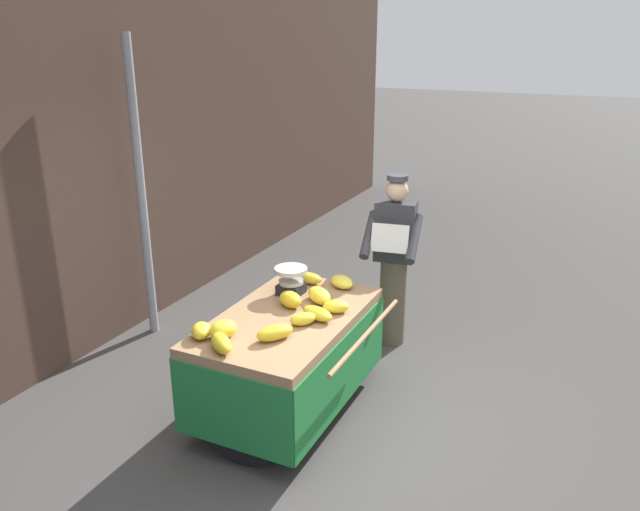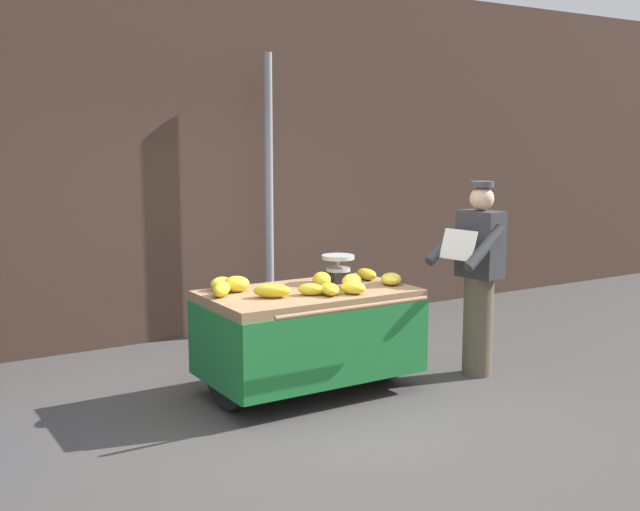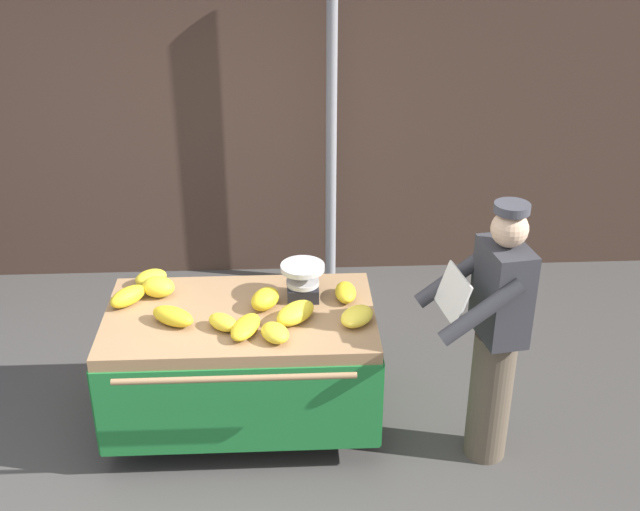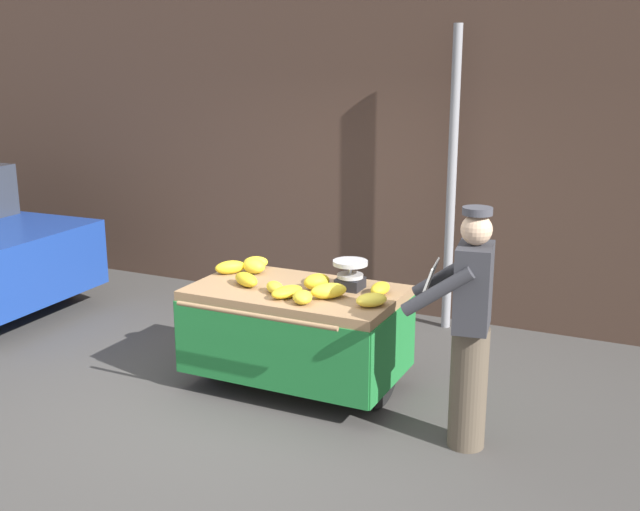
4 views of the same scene
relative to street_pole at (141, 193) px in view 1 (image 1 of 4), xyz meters
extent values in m
plane|color=#423F3D|center=(-0.94, -2.45, -1.48)|extent=(60.00, 60.00, 0.00)
cube|color=#473328|center=(-0.94, 0.37, 0.42)|extent=(16.00, 0.24, 3.80)
cylinder|color=gray|center=(0.00, 0.00, 0.00)|extent=(0.09, 0.09, 2.96)
cube|color=#93704C|center=(-0.69, -1.97, -0.66)|extent=(1.68, 0.98, 0.08)
cylinder|color=black|center=(-1.45, -1.97, -1.11)|extent=(0.05, 0.74, 0.74)
cylinder|color=#B7B7BC|center=(-1.48, -1.97, -1.11)|extent=(0.01, 0.13, 0.13)
cylinder|color=black|center=(0.07, -1.97, -1.11)|extent=(0.05, 0.74, 0.74)
cylinder|color=#B7B7BC|center=(0.10, -1.97, -1.11)|extent=(0.01, 0.13, 0.13)
cylinder|color=#4C4742|center=(-0.69, -1.56, -1.09)|extent=(0.05, 0.05, 0.78)
cube|color=#1E7233|center=(-0.69, -2.46, -1.00)|extent=(1.68, 0.02, 0.60)
cube|color=#1E7233|center=(-0.69, -1.48, -1.00)|extent=(1.68, 0.02, 0.60)
cube|color=#1E7233|center=(-1.53, -1.97, -1.00)|extent=(0.02, 0.98, 0.60)
cube|color=#1E7233|center=(0.15, -1.97, -1.00)|extent=(0.02, 0.98, 0.60)
cylinder|color=#93704C|center=(-0.69, -2.64, -0.64)|extent=(1.34, 0.04, 0.04)
cube|color=black|center=(-0.29, -1.80, -0.58)|extent=(0.20, 0.20, 0.09)
cylinder|color=#B7B7BC|center=(-0.29, -1.80, -0.48)|extent=(0.02, 0.02, 0.11)
cylinder|color=#B7B7BC|center=(-0.29, -1.80, -0.40)|extent=(0.28, 0.28, 0.04)
cylinder|color=#B7B7BC|center=(-0.29, -1.80, -0.51)|extent=(0.21, 0.21, 0.03)
ellipsoid|color=gold|center=(-1.39, -1.83, -0.56)|extent=(0.27, 0.28, 0.11)
ellipsoid|color=gold|center=(-0.53, -1.92, -0.56)|extent=(0.25, 0.27, 0.13)
ellipsoid|color=gold|center=(-0.02, -1.83, -0.57)|extent=(0.13, 0.24, 0.10)
ellipsoid|color=yellow|center=(0.03, -2.13, -0.57)|extent=(0.29, 0.30, 0.10)
ellipsoid|color=yellow|center=(-0.47, -2.29, -0.57)|extent=(0.23, 0.25, 0.10)
ellipsoid|color=yellow|center=(-1.22, -1.73, -0.56)|extent=(0.25, 0.22, 0.13)
ellipsoid|color=yellow|center=(-0.78, -2.16, -0.57)|extent=(0.24, 0.23, 0.09)
ellipsoid|color=yellow|center=(-0.34, -2.09, -0.56)|extent=(0.31, 0.32, 0.12)
ellipsoid|color=gold|center=(-0.64, -2.21, -0.58)|extent=(0.24, 0.33, 0.09)
ellipsoid|color=yellow|center=(-1.28, -1.58, -0.57)|extent=(0.26, 0.24, 0.11)
ellipsoid|color=gold|center=(-1.08, -2.08, -0.57)|extent=(0.32, 0.27, 0.11)
cylinder|color=brown|center=(0.84, -2.33, -1.04)|extent=(0.26, 0.26, 0.88)
cube|color=#333338|center=(0.84, -2.33, -0.31)|extent=(0.29, 0.41, 0.58)
sphere|color=#DBB28E|center=(0.84, -2.33, 0.08)|extent=(0.21, 0.21, 0.21)
cylinder|color=#3F3F47|center=(0.84, -2.33, 0.21)|extent=(0.20, 0.20, 0.05)
cylinder|color=#333338|center=(0.66, -2.57, -0.30)|extent=(0.49, 0.16, 0.37)
cylinder|color=#333338|center=(0.60, -2.15, -0.30)|extent=(0.49, 0.16, 0.37)
cube|color=silver|center=(0.54, -2.37, -0.29)|extent=(0.14, 0.35, 0.25)
camera|label=1|loc=(-4.63, -4.13, 1.49)|focal=35.30mm
camera|label=2|loc=(-3.82, -7.23, 0.58)|focal=43.18mm
camera|label=3|loc=(-0.40, -6.25, 1.92)|focal=44.71mm
camera|label=4|loc=(2.05, -7.24, 1.20)|focal=43.37mm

